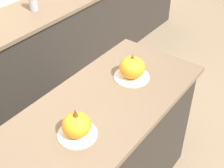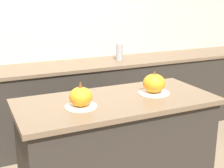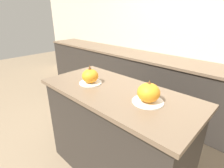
{
  "view_description": "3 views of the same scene",
  "coord_description": "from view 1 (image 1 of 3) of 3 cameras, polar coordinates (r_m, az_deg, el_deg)",
  "views": [
    {
      "loc": [
        -1.09,
        -0.87,
        2.14
      ],
      "look_at": [
        0.06,
        -0.02,
        1.04
      ],
      "focal_mm": 50.0,
      "sensor_mm": 36.0,
      "label": 1
    },
    {
      "loc": [
        -0.91,
        -1.89,
        1.64
      ],
      "look_at": [
        -0.02,
        0.05,
        1.04
      ],
      "focal_mm": 50.0,
      "sensor_mm": 36.0,
      "label": 2
    },
    {
      "loc": [
        0.92,
        -1.01,
        1.56
      ],
      "look_at": [
        -0.06,
        0.01,
        0.97
      ],
      "focal_mm": 28.0,
      "sensor_mm": 36.0,
      "label": 3
    }
  ],
  "objects": [
    {
      "name": "kitchen_island",
      "position": [
        2.18,
        -1.38,
        -12.71
      ],
      "size": [
        1.42,
        0.66,
        0.93
      ],
      "color": "#2D2823",
      "rests_on": "ground_plane"
    },
    {
      "name": "pumpkin_cake_right",
      "position": [
        2.01,
        3.69,
        2.89
      ],
      "size": [
        0.24,
        0.24,
        0.18
      ],
      "color": "silver",
      "rests_on": "kitchen_island"
    },
    {
      "name": "pumpkin_cake_left",
      "position": [
        1.63,
        -6.48,
        -7.6
      ],
      "size": [
        0.21,
        0.21,
        0.18
      ],
      "color": "silver",
      "rests_on": "kitchen_island"
    }
  ]
}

